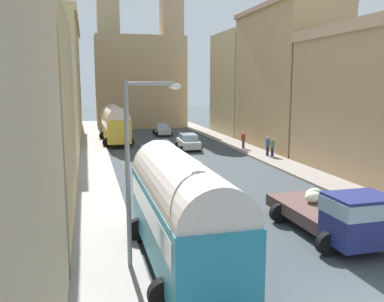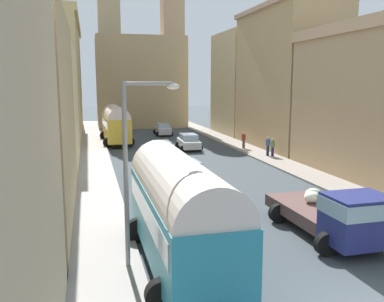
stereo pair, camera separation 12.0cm
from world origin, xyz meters
name	(u,v)px [view 1 (the left image)]	position (x,y,z in m)	size (l,w,h in m)	color
ground_plane	(178,156)	(0.00, 27.00, 0.00)	(154.00, 154.00, 0.00)	#3E464C
sidewalk_left	(95,159)	(-7.25, 27.00, 0.07)	(2.50, 70.00, 0.14)	#AFA8A4
sidewalk_right	(254,152)	(7.25, 27.00, 0.07)	(2.50, 70.00, 0.14)	gray
building_left_1	(9,119)	(-11.19, 11.73, 4.80)	(5.38, 12.95, 9.59)	tan
building_left_2	(40,108)	(-11.18, 24.60, 4.55)	(5.36, 12.34, 9.10)	beige
building_left_3	(55,79)	(-10.91, 38.45, 6.85)	(5.29, 14.26, 13.63)	tan
building_left_4	(61,79)	(-11.04, 53.04, 6.91)	(5.60, 12.93, 13.76)	#C3B286
building_right_1	(365,101)	(10.54, 15.82, 5.22)	(4.49, 13.12, 10.37)	tan
building_right_2	(287,78)	(11.46, 29.22, 6.85)	(6.51, 13.06, 13.66)	tan
building_right_3	(241,84)	(11.14, 40.78, 6.26)	(5.27, 9.53, 12.53)	tan
distant_church	(140,74)	(0.00, 52.43, 7.77)	(12.65, 7.06, 22.09)	tan
parked_bus_0	(181,207)	(-4.73, 4.90, 2.19)	(3.26, 8.76, 3.96)	teal
parked_bus_1	(115,123)	(-4.83, 36.28, 2.22)	(3.33, 9.18, 3.99)	gold
cargo_truck_0	(338,213)	(1.96, 5.66, 1.21)	(3.25, 6.53, 2.31)	navy
car_0	(188,142)	(1.74, 30.28, 0.76)	(2.36, 4.29, 1.52)	silver
car_1	(162,129)	(1.24, 41.78, 0.75)	(2.22, 4.12, 1.47)	silver
car_2	(207,197)	(-2.11, 10.66, 0.79)	(2.24, 4.16, 1.57)	gray
car_3	(187,172)	(-1.68, 16.69, 0.77)	(2.45, 3.77, 1.51)	silver
car_4	(162,151)	(-1.84, 24.94, 0.81)	(2.25, 4.34, 1.63)	white
pedestrian_0	(272,147)	(7.73, 24.06, 0.96)	(0.49, 0.49, 1.70)	#2A1E53
pedestrian_1	(243,140)	(6.90, 28.82, 0.98)	(0.55, 0.55, 1.73)	brown
pedestrian_2	(268,145)	(7.42, 24.37, 1.05)	(0.44, 0.44, 1.84)	#18283E
streetlamp_near	(136,159)	(-6.23, 5.17, 3.92)	(1.95, 0.28, 6.51)	gray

